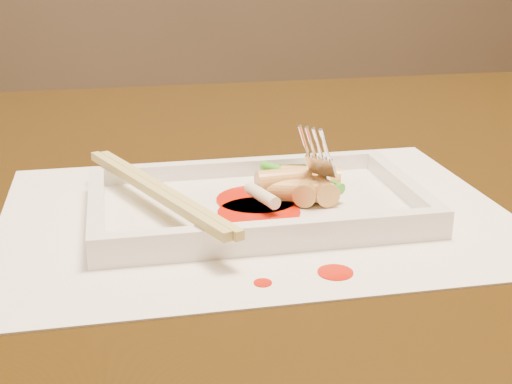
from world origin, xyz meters
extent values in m
cube|color=black|center=(0.00, 0.00, 0.73)|extent=(1.40, 0.90, 0.04)
cube|color=white|center=(-0.08, -0.08, 0.75)|extent=(0.40, 0.30, 0.00)
cylinder|color=red|center=(-0.05, -0.20, 0.75)|extent=(0.02, 0.02, 0.00)
cylinder|color=red|center=(-0.10, -0.20, 0.75)|extent=(0.01, 0.01, 0.00)
cube|color=white|center=(-0.08, -0.08, 0.76)|extent=(0.26, 0.16, 0.01)
cube|color=white|center=(-0.08, -0.01, 0.77)|extent=(0.26, 0.01, 0.01)
cube|color=white|center=(-0.08, -0.16, 0.77)|extent=(0.26, 0.01, 0.01)
cube|color=white|center=(-0.21, -0.08, 0.77)|extent=(0.01, 0.14, 0.01)
cube|color=white|center=(0.04, -0.08, 0.77)|extent=(0.01, 0.14, 0.01)
cube|color=black|center=(-0.05, -0.04, 0.77)|extent=(0.04, 0.03, 0.01)
cylinder|color=#EAEACC|center=(-0.08, -0.10, 0.77)|extent=(0.02, 0.04, 0.01)
cylinder|color=green|center=(-0.04, -0.06, 0.77)|extent=(0.06, 0.08, 0.01)
cube|color=tan|center=(-0.16, -0.08, 0.78)|extent=(0.09, 0.20, 0.01)
cube|color=tan|center=(-0.16, -0.08, 0.78)|extent=(0.09, 0.20, 0.01)
cylinder|color=red|center=(-0.08, -0.07, 0.76)|extent=(0.07, 0.07, 0.00)
cylinder|color=red|center=(-0.08, -0.10, 0.76)|extent=(0.06, 0.06, 0.00)
cylinder|color=#E8C16C|center=(-0.04, -0.08, 0.77)|extent=(0.04, 0.05, 0.02)
cylinder|color=#E8C16C|center=(-0.03, -0.06, 0.77)|extent=(0.05, 0.03, 0.02)
cylinder|color=#E8C16C|center=(-0.06, -0.08, 0.78)|extent=(0.04, 0.02, 0.02)
cylinder|color=#E8C16C|center=(-0.05, -0.09, 0.77)|extent=(0.05, 0.03, 0.02)
cylinder|color=#E8C16C|center=(-0.03, -0.08, 0.77)|extent=(0.02, 0.05, 0.02)
camera|label=1|loc=(-0.19, -0.60, 0.96)|focal=50.00mm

